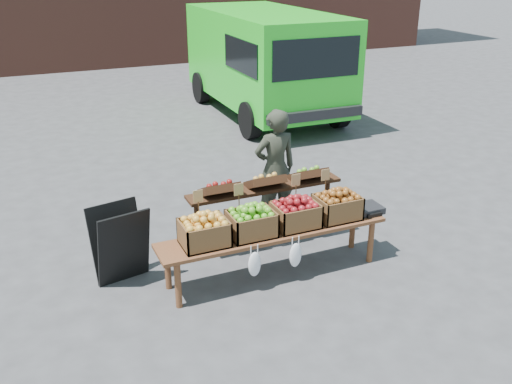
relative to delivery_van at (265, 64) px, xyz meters
name	(u,v)px	position (x,y,z in m)	size (l,w,h in m)	color
ground	(305,248)	(-2.21, -6.10, -1.15)	(80.00, 80.00, 0.00)	#424244
delivery_van	(265,64)	(0.00, 0.00, 0.00)	(2.34, 5.11, 2.29)	#21D624
vendor	(275,168)	(-2.26, -5.30, -0.33)	(0.59, 0.39, 1.63)	#2A2E24
chalkboard_sign	(120,244)	(-4.48, -5.92, -0.69)	(0.60, 0.33, 0.91)	black
back_table	(265,207)	(-2.64, -5.80, -0.63)	(2.10, 0.44, 1.04)	black
display_bench	(273,253)	(-2.86, -6.52, -0.86)	(2.70, 0.56, 0.57)	brown
crate_golden_apples	(204,233)	(-3.68, -6.52, -0.44)	(0.50, 0.40, 0.28)	gold
crate_russet_pears	(251,224)	(-3.13, -6.52, -0.44)	(0.50, 0.40, 0.28)	#37840F
crate_red_apples	(296,215)	(-2.58, -6.52, -0.44)	(0.50, 0.40, 0.28)	maroon
crate_green_apples	(337,207)	(-2.03, -6.52, -0.44)	(0.50, 0.40, 0.28)	#9A511A
weighing_scale	(367,209)	(-1.61, -6.52, -0.54)	(0.34, 0.30, 0.08)	black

